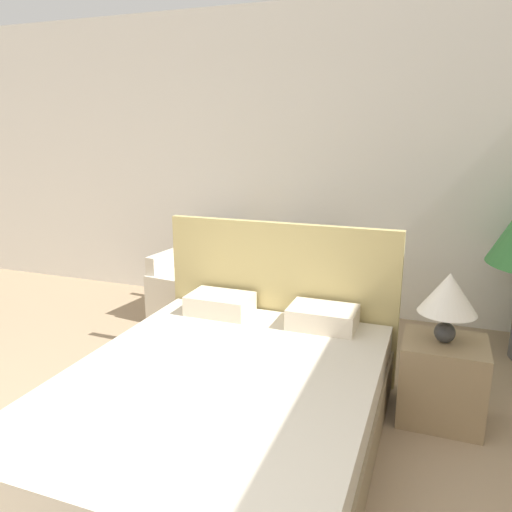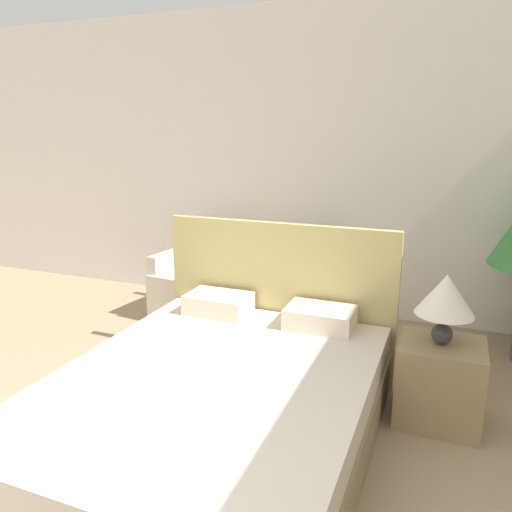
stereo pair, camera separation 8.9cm
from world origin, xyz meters
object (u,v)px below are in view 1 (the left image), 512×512
bed (224,403)px  armchair_near_window_right (283,299)px  nightstand (442,380)px  armchair_near_window_left (195,288)px  side_table (236,297)px  table_lamp (448,296)px

bed → armchair_near_window_right: bed is taller
bed → nightstand: bed is taller
armchair_near_window_left → armchair_near_window_right: bearing=6.7°
armchair_near_window_right → side_table: bearing=-175.1°
armchair_near_window_left → table_lamp: table_lamp is taller
bed → side_table: bearing=110.7°
bed → table_lamp: (1.14, 0.71, 0.55)m
armchair_near_window_left → nightstand: size_ratio=1.66×
nightstand → armchair_near_window_right: bearing=142.5°
armchair_near_window_left → table_lamp: (2.24, -1.06, 0.53)m
bed → table_lamp: bearing=31.8°
armchair_near_window_right → side_table: 0.45m
nightstand → side_table: size_ratio=1.00×
armchair_near_window_right → table_lamp: (1.36, -1.06, 0.53)m
bed → side_table: bed is taller
armchair_near_window_left → nightstand: armchair_near_window_left is taller
armchair_near_window_left → side_table: 0.44m
nightstand → armchair_near_window_left: bearing=155.0°
armchair_near_window_right → side_table: armchair_near_window_right is taller
armchair_near_window_right → nightstand: bearing=-37.2°
nightstand → side_table: 2.08m
armchair_near_window_left → nightstand: 2.49m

